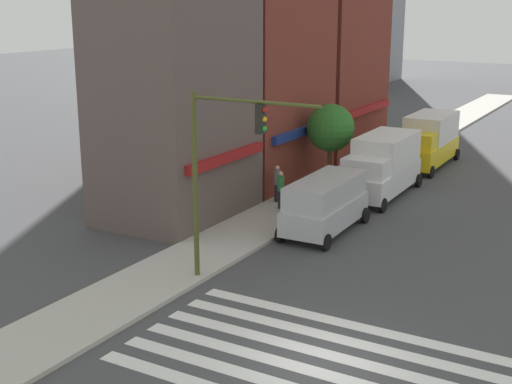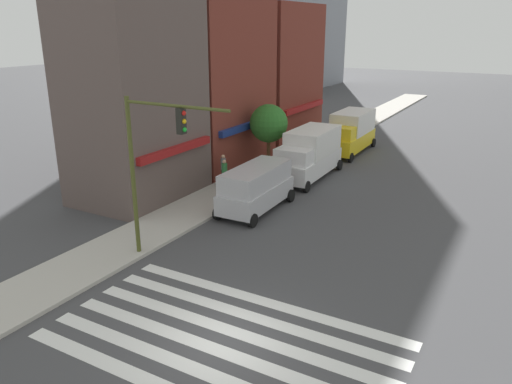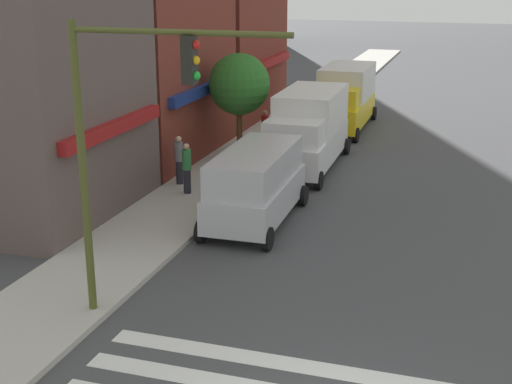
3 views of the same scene
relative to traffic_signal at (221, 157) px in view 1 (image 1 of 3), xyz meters
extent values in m
plane|color=#424244|center=(-3.34, -5.35, -4.51)|extent=(200.00, 200.00, 0.00)
cube|color=#B2ADA3|center=(-3.34, 2.15, -4.44)|extent=(120.00, 3.00, 0.15)
cube|color=silver|center=(-3.85, -5.35, -4.51)|extent=(0.54, 10.80, 0.01)
cube|color=silver|center=(-2.82, -5.35, -4.51)|extent=(0.54, 10.80, 0.01)
cube|color=silver|center=(-1.78, -5.35, -4.51)|extent=(0.54, 10.80, 0.01)
cube|color=silver|center=(-0.75, -5.35, -4.51)|extent=(0.54, 10.80, 0.01)
cube|color=brown|center=(5.87, 6.15, 1.91)|extent=(6.82, 5.00, 12.84)
cube|color=maroon|center=(5.87, 3.50, -1.51)|extent=(5.80, 0.30, 0.40)
cube|color=maroon|center=(13.55, 6.15, 1.51)|extent=(8.11, 5.00, 12.04)
cube|color=navy|center=(13.55, 3.50, -1.51)|extent=(6.89, 0.30, 0.40)
cube|color=maroon|center=(22.25, 6.15, 0.89)|extent=(8.21, 5.00, 10.81)
cube|color=maroon|center=(22.25, 3.50, -1.51)|extent=(6.98, 0.30, 0.40)
cylinder|color=#474C1E|center=(0.00, 1.05, -1.19)|extent=(0.18, 0.18, 6.64)
cylinder|color=#474C1E|center=(0.00, -1.28, 1.93)|extent=(0.12, 4.67, 0.12)
cube|color=black|center=(0.00, -1.52, 1.40)|extent=(0.32, 0.24, 0.95)
sphere|color=red|center=(0.00, -1.65, 1.70)|extent=(0.18, 0.18, 0.18)
sphere|color=#EAAD14|center=(0.00, -1.65, 1.40)|extent=(0.18, 0.18, 0.18)
sphere|color=green|center=(0.00, -1.65, 1.10)|extent=(0.18, 0.18, 0.18)
cube|color=#B7B7BC|center=(7.04, -0.65, -3.67)|extent=(5.04, 2.11, 1.00)
cube|color=#B7B7BC|center=(7.04, -0.65, -2.67)|extent=(4.79, 1.94, 1.00)
cylinder|color=black|center=(4.95, 0.35, -4.17)|extent=(0.68, 0.22, 0.68)
cylinder|color=black|center=(4.95, -1.65, -4.17)|extent=(0.68, 0.22, 0.68)
cylinder|color=black|center=(9.14, 0.35, -4.17)|extent=(0.68, 0.22, 0.68)
cylinder|color=black|center=(9.14, -1.65, -4.17)|extent=(0.68, 0.22, 0.68)
cube|color=white|center=(13.73, -0.65, -3.62)|extent=(6.24, 2.31, 1.10)
cube|color=silver|center=(14.35, -0.65, -2.27)|extent=(4.38, 2.28, 1.60)
cube|color=white|center=(11.74, -0.65, -2.62)|extent=(1.77, 2.12, 0.90)
cylinder|color=black|center=(11.04, 0.45, -4.17)|extent=(0.68, 0.22, 0.68)
cylinder|color=black|center=(11.04, -1.75, -4.17)|extent=(0.68, 0.22, 0.68)
cylinder|color=black|center=(16.42, 0.45, -4.17)|extent=(0.68, 0.22, 0.68)
cylinder|color=black|center=(16.42, -1.75, -4.17)|extent=(0.68, 0.22, 0.68)
cube|color=yellow|center=(21.36, -0.65, -3.62)|extent=(6.22, 2.26, 1.10)
cube|color=silver|center=(21.98, -0.65, -2.27)|extent=(4.36, 2.25, 1.60)
cube|color=yellow|center=(19.38, -0.65, -2.62)|extent=(1.76, 2.11, 0.90)
cylinder|color=black|center=(18.67, 0.45, -4.17)|extent=(0.68, 0.22, 0.68)
cylinder|color=black|center=(18.67, -1.75, -4.17)|extent=(0.68, 0.22, 0.68)
cylinder|color=black|center=(24.05, 0.45, -4.17)|extent=(0.68, 0.22, 0.68)
cylinder|color=black|center=(24.05, -1.75, -4.17)|extent=(0.68, 0.22, 0.68)
cylinder|color=#23232D|center=(15.27, 1.56, -3.94)|extent=(0.26, 0.26, 0.85)
cylinder|color=red|center=(15.27, 1.56, -3.16)|extent=(0.32, 0.32, 0.70)
sphere|color=tan|center=(15.27, 1.56, -2.70)|extent=(0.22, 0.22, 0.22)
cylinder|color=#23232D|center=(9.74, 3.11, -3.94)|extent=(0.26, 0.26, 0.85)
cylinder|color=slate|center=(9.74, 3.11, -3.16)|extent=(0.32, 0.32, 0.70)
sphere|color=tan|center=(9.74, 3.11, -2.70)|extent=(0.22, 0.22, 0.22)
cylinder|color=#23232D|center=(8.78, 2.41, -3.94)|extent=(0.26, 0.26, 0.85)
cylinder|color=#2D7A3D|center=(8.78, 2.41, -3.16)|extent=(0.32, 0.32, 0.70)
sphere|color=tan|center=(8.78, 2.41, -2.70)|extent=(0.22, 0.22, 0.22)
cylinder|color=brown|center=(13.66, 2.15, -3.25)|extent=(0.24, 0.24, 2.23)
sphere|color=#286623|center=(13.66, 2.15, -1.28)|extent=(2.45, 2.45, 2.45)
camera|label=1|loc=(-19.34, -12.54, 5.02)|focal=50.00mm
camera|label=2|loc=(-14.25, -12.68, 4.70)|focal=35.00mm
camera|label=3|loc=(-13.02, -7.02, 3.12)|focal=50.00mm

